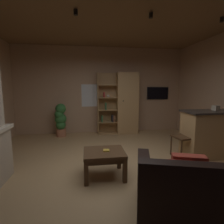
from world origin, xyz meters
TOP-DOWN VIEW (x-y plane):
  - floor at (0.00, 0.00)m, footprint 5.64×5.74m
  - wall_back at (0.00, 2.90)m, footprint 5.76×0.06m
  - ceiling at (0.00, 0.00)m, footprint 5.64×5.74m
  - window_pane_back at (-0.35, 2.87)m, footprint 0.65×0.01m
  - bookshelf_cabinet at (0.75, 2.63)m, footprint 1.35×0.41m
  - kitchen_bar_counter at (2.37, 0.38)m, footprint 1.48×0.65m
  - tissue_box at (2.36, 0.42)m, footprint 0.14×0.14m
  - leather_couch at (0.83, -1.42)m, footprint 1.76×1.30m
  - coffee_table at (-0.23, -0.20)m, footprint 0.70×0.59m
  - table_book_0 at (-0.19, -0.20)m, footprint 0.11×0.10m
  - dining_chair at (1.69, 0.41)m, footprint 0.47×0.47m
  - potted_floor_plant at (-1.34, 2.50)m, footprint 0.36×0.38m
  - wall_mounted_tv at (2.00, 2.84)m, footprint 0.77×0.06m
  - track_light_spot_1 at (-0.66, 0.14)m, footprint 0.07×0.07m
  - track_light_spot_2 at (0.64, 0.07)m, footprint 0.07×0.07m
  - track_light_spot_3 at (2.04, 0.07)m, footprint 0.07×0.07m

SIDE VIEW (x-z plane):
  - floor at x=0.00m, z-range -0.02..0.00m
  - leather_couch at x=0.83m, z-range -0.12..0.72m
  - coffee_table at x=-0.23m, z-range 0.14..0.59m
  - table_book_0 at x=-0.19m, z-range 0.45..0.48m
  - kitchen_bar_counter at x=2.37m, z-range 0.00..1.04m
  - dining_chair at x=1.69m, z-range 0.07..0.99m
  - potted_floor_plant at x=-1.34m, z-range 0.03..1.08m
  - bookshelf_cabinet at x=0.75m, z-range -0.01..2.02m
  - tissue_box at x=2.36m, z-range 1.03..1.14m
  - window_pane_back at x=-0.35m, z-range 0.90..1.65m
  - wall_mounted_tv at x=2.00m, z-range 1.13..1.56m
  - wall_back at x=0.00m, z-range 0.00..2.88m
  - track_light_spot_1 at x=-0.66m, z-range 2.76..2.85m
  - track_light_spot_2 at x=0.64m, z-range 2.76..2.85m
  - track_light_spot_3 at x=2.04m, z-range 2.76..2.85m
  - ceiling at x=0.00m, z-range 2.88..2.90m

